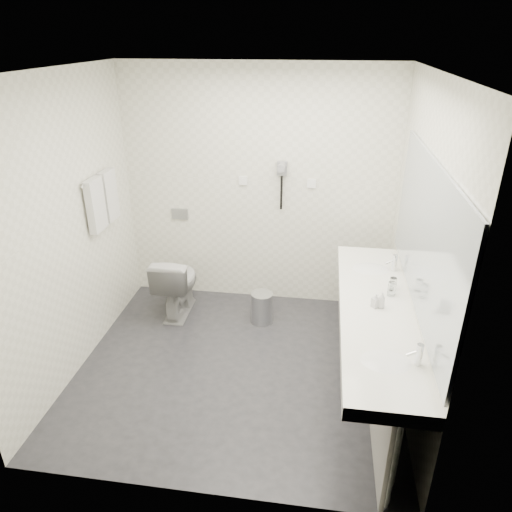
# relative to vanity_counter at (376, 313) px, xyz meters

# --- Properties ---
(floor) EXTENTS (2.80, 2.80, 0.00)m
(floor) POSITION_rel_vanity_counter_xyz_m (-1.12, 0.20, -0.80)
(floor) COLOR #29292E
(floor) RESTS_ON ground
(ceiling) EXTENTS (2.80, 2.80, 0.00)m
(ceiling) POSITION_rel_vanity_counter_xyz_m (-1.12, 0.20, 1.70)
(ceiling) COLOR white
(ceiling) RESTS_ON wall_back
(wall_back) EXTENTS (2.80, 0.00, 2.80)m
(wall_back) POSITION_rel_vanity_counter_xyz_m (-1.12, 1.50, 0.45)
(wall_back) COLOR white
(wall_back) RESTS_ON floor
(wall_front) EXTENTS (2.80, 0.00, 2.80)m
(wall_front) POSITION_rel_vanity_counter_xyz_m (-1.12, -1.10, 0.45)
(wall_front) COLOR white
(wall_front) RESTS_ON floor
(wall_left) EXTENTS (0.00, 2.60, 2.60)m
(wall_left) POSITION_rel_vanity_counter_xyz_m (-2.52, 0.20, 0.45)
(wall_left) COLOR white
(wall_left) RESTS_ON floor
(wall_right) EXTENTS (0.00, 2.60, 2.60)m
(wall_right) POSITION_rel_vanity_counter_xyz_m (0.27, 0.20, 0.45)
(wall_right) COLOR white
(wall_right) RESTS_ON floor
(vanity_counter) EXTENTS (0.55, 2.20, 0.10)m
(vanity_counter) POSITION_rel_vanity_counter_xyz_m (0.00, 0.00, 0.00)
(vanity_counter) COLOR white
(vanity_counter) RESTS_ON floor
(vanity_panel) EXTENTS (0.03, 2.15, 0.75)m
(vanity_panel) POSITION_rel_vanity_counter_xyz_m (0.02, 0.00, -0.42)
(vanity_panel) COLOR gray
(vanity_panel) RESTS_ON floor
(vanity_post_near) EXTENTS (0.06, 0.06, 0.75)m
(vanity_post_near) POSITION_rel_vanity_counter_xyz_m (0.05, -1.04, -0.42)
(vanity_post_near) COLOR silver
(vanity_post_near) RESTS_ON floor
(vanity_post_far) EXTENTS (0.06, 0.06, 0.75)m
(vanity_post_far) POSITION_rel_vanity_counter_xyz_m (0.05, 1.04, -0.42)
(vanity_post_far) COLOR silver
(vanity_post_far) RESTS_ON floor
(mirror) EXTENTS (0.02, 2.20, 1.05)m
(mirror) POSITION_rel_vanity_counter_xyz_m (0.26, 0.00, 0.65)
(mirror) COLOR #B2BCC6
(mirror) RESTS_ON wall_right
(basin_near) EXTENTS (0.40, 0.31, 0.05)m
(basin_near) POSITION_rel_vanity_counter_xyz_m (0.00, -0.65, 0.04)
(basin_near) COLOR white
(basin_near) RESTS_ON vanity_counter
(basin_far) EXTENTS (0.40, 0.31, 0.05)m
(basin_far) POSITION_rel_vanity_counter_xyz_m (0.00, 0.65, 0.04)
(basin_far) COLOR white
(basin_far) RESTS_ON vanity_counter
(faucet_near) EXTENTS (0.04, 0.04, 0.15)m
(faucet_near) POSITION_rel_vanity_counter_xyz_m (0.19, -0.65, 0.12)
(faucet_near) COLOR silver
(faucet_near) RESTS_ON vanity_counter
(faucet_far) EXTENTS (0.04, 0.04, 0.15)m
(faucet_far) POSITION_rel_vanity_counter_xyz_m (0.19, 0.65, 0.12)
(faucet_far) COLOR silver
(faucet_far) RESTS_ON vanity_counter
(soap_bottle_a) EXTENTS (0.07, 0.07, 0.11)m
(soap_bottle_a) POSITION_rel_vanity_counter_xyz_m (-0.01, 0.01, 0.11)
(soap_bottle_a) COLOR white
(soap_bottle_a) RESTS_ON vanity_counter
(soap_bottle_c) EXTENTS (0.07, 0.07, 0.13)m
(soap_bottle_c) POSITION_rel_vanity_counter_xyz_m (0.03, 0.00, 0.12)
(soap_bottle_c) COLOR white
(soap_bottle_c) RESTS_ON vanity_counter
(glass_left) EXTENTS (0.07, 0.07, 0.11)m
(glass_left) POSITION_rel_vanity_counter_xyz_m (0.13, 0.21, 0.11)
(glass_left) COLOR silver
(glass_left) RESTS_ON vanity_counter
(glass_right) EXTENTS (0.06, 0.06, 0.10)m
(glass_right) POSITION_rel_vanity_counter_xyz_m (0.15, 0.31, 0.10)
(glass_right) COLOR silver
(glass_right) RESTS_ON vanity_counter
(toilet) EXTENTS (0.38, 0.67, 0.68)m
(toilet) POSITION_rel_vanity_counter_xyz_m (-1.91, 1.03, -0.46)
(toilet) COLOR white
(toilet) RESTS_ON floor
(flush_plate) EXTENTS (0.18, 0.02, 0.12)m
(flush_plate) POSITION_rel_vanity_counter_xyz_m (-1.98, 1.49, 0.15)
(flush_plate) COLOR #B2B5BA
(flush_plate) RESTS_ON wall_back
(pedal_bin) EXTENTS (0.23, 0.23, 0.31)m
(pedal_bin) POSITION_rel_vanity_counter_xyz_m (-1.00, 0.97, -0.64)
(pedal_bin) COLOR #B2B5BA
(pedal_bin) RESTS_ON floor
(bin_lid) EXTENTS (0.22, 0.22, 0.02)m
(bin_lid) POSITION_rel_vanity_counter_xyz_m (-1.00, 0.97, -0.48)
(bin_lid) COLOR #B2B5BA
(bin_lid) RESTS_ON pedal_bin
(towel_rail) EXTENTS (0.02, 0.62, 0.02)m
(towel_rail) POSITION_rel_vanity_counter_xyz_m (-2.47, 0.75, 0.75)
(towel_rail) COLOR silver
(towel_rail) RESTS_ON wall_left
(towel_near) EXTENTS (0.07, 0.24, 0.48)m
(towel_near) POSITION_rel_vanity_counter_xyz_m (-2.46, 0.61, 0.53)
(towel_near) COLOR silver
(towel_near) RESTS_ON towel_rail
(towel_far) EXTENTS (0.07, 0.24, 0.48)m
(towel_far) POSITION_rel_vanity_counter_xyz_m (-2.46, 0.89, 0.53)
(towel_far) COLOR silver
(towel_far) RESTS_ON towel_rail
(dryer_cradle) EXTENTS (0.10, 0.04, 0.14)m
(dryer_cradle) POSITION_rel_vanity_counter_xyz_m (-0.88, 1.47, 0.70)
(dryer_cradle) COLOR gray
(dryer_cradle) RESTS_ON wall_back
(dryer_barrel) EXTENTS (0.08, 0.14, 0.08)m
(dryer_barrel) POSITION_rel_vanity_counter_xyz_m (-0.88, 1.40, 0.73)
(dryer_barrel) COLOR gray
(dryer_barrel) RESTS_ON dryer_cradle
(dryer_cord) EXTENTS (0.02, 0.02, 0.35)m
(dryer_cord) POSITION_rel_vanity_counter_xyz_m (-0.88, 1.46, 0.45)
(dryer_cord) COLOR black
(dryer_cord) RESTS_ON dryer_cradle
(switch_plate_a) EXTENTS (0.09, 0.02, 0.09)m
(switch_plate_a) POSITION_rel_vanity_counter_xyz_m (-1.27, 1.49, 0.55)
(switch_plate_a) COLOR white
(switch_plate_a) RESTS_ON wall_back
(switch_plate_b) EXTENTS (0.09, 0.02, 0.09)m
(switch_plate_b) POSITION_rel_vanity_counter_xyz_m (-0.57, 1.49, 0.55)
(switch_plate_b) COLOR white
(switch_plate_b) RESTS_ON wall_back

